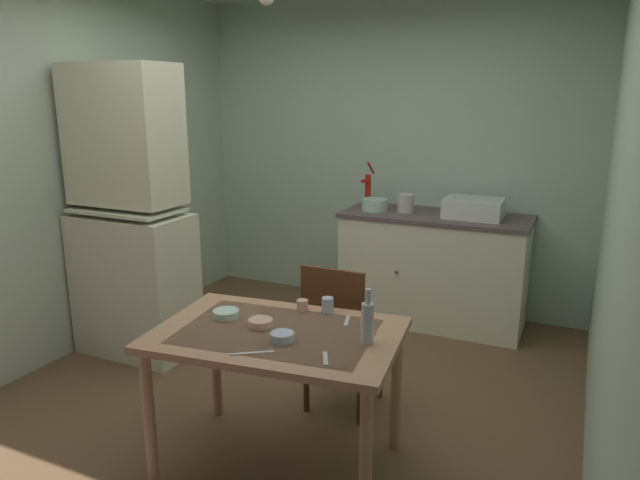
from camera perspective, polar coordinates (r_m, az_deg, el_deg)
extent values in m
plane|color=brown|center=(3.72, -4.26, -15.70)|extent=(5.08, 5.08, 0.00)
cube|color=#AECAB1|center=(5.17, 6.92, 8.37)|extent=(3.55, 0.10, 2.67)
cube|color=#B1C6AD|center=(4.41, -25.30, 6.13)|extent=(0.10, 4.18, 2.67)
cube|color=#ABCAAF|center=(2.85, 28.12, 2.09)|extent=(0.10, 4.18, 2.67)
cube|color=beige|center=(4.41, -17.67, -4.16)|extent=(0.82, 0.48, 1.02)
cube|color=beige|center=(4.21, -18.76, 9.74)|extent=(0.76, 0.41, 0.94)
cube|color=silver|center=(4.26, -18.44, 2.84)|extent=(0.74, 0.43, 0.02)
cube|color=beige|center=(4.86, 11.07, -2.95)|extent=(1.46, 0.60, 0.88)
cube|color=#584B4C|center=(4.75, 11.33, 2.31)|extent=(1.49, 0.63, 0.03)
sphere|color=#2D2823|center=(4.61, 7.51, -3.16)|extent=(0.02, 0.02, 0.02)
cube|color=silver|center=(4.67, 14.89, 3.04)|extent=(0.44, 0.34, 0.15)
cube|color=black|center=(4.66, 14.95, 3.90)|extent=(0.38, 0.28, 0.01)
cylinder|color=#B21E19|center=(4.94, 4.73, 4.82)|extent=(0.05, 0.05, 0.28)
cylinder|color=#B21E19|center=(4.86, 4.46, 5.86)|extent=(0.03, 0.12, 0.03)
cylinder|color=red|center=(4.97, 5.02, 7.08)|extent=(0.02, 0.16, 0.12)
cylinder|color=#ADD1C1|center=(4.83, 5.41, 3.48)|extent=(0.22, 0.22, 0.10)
cylinder|color=beige|center=(4.78, 8.44, 3.60)|extent=(0.14, 0.14, 0.15)
cube|color=tan|center=(2.86, -4.23, -9.26)|extent=(1.26, 0.91, 0.04)
cube|color=white|center=(2.85, -4.23, -8.94)|extent=(0.99, 0.71, 0.00)
cylinder|color=#A77E64|center=(3.00, -16.45, -16.44)|extent=(0.06, 0.06, 0.70)
cylinder|color=tan|center=(2.62, 4.51, -20.87)|extent=(0.06, 0.06, 0.70)
cylinder|color=tan|center=(3.49, -10.23, -11.50)|extent=(0.06, 0.06, 0.70)
cylinder|color=tan|center=(3.17, 7.49, -14.23)|extent=(0.06, 0.06, 0.70)
cube|color=#502F1B|center=(3.51, 2.44, -9.54)|extent=(0.40, 0.40, 0.03)
cube|color=#533118|center=(3.26, 1.19, -6.77)|extent=(0.38, 0.03, 0.46)
cylinder|color=#502F1B|center=(3.70, 5.94, -12.21)|extent=(0.04, 0.04, 0.42)
cylinder|color=#502F1B|center=(3.81, 1.03, -11.29)|extent=(0.04, 0.04, 0.42)
cylinder|color=#502F1B|center=(3.41, 3.95, -14.54)|extent=(0.04, 0.04, 0.42)
cylinder|color=#502F1B|center=(3.54, -1.32, -13.43)|extent=(0.04, 0.04, 0.42)
cylinder|color=#9EB2C6|center=(2.73, -3.74, -9.49)|extent=(0.11, 0.11, 0.04)
cylinder|color=#ADD1C1|center=(3.04, -9.23, -7.18)|extent=(0.13, 0.13, 0.04)
cylinder|color=tan|center=(2.91, -5.87, -8.10)|extent=(0.12, 0.12, 0.04)
cylinder|color=#9EB2C6|center=(3.06, 0.75, -6.41)|extent=(0.06, 0.06, 0.08)
cylinder|color=tan|center=(3.09, -1.74, -6.44)|extent=(0.06, 0.06, 0.06)
cylinder|color=#B7BCC1|center=(2.68, 4.69, -8.22)|extent=(0.06, 0.06, 0.19)
cylinder|color=#B7BCC1|center=(2.64, 4.75, -5.56)|extent=(0.03, 0.03, 0.07)
cube|color=silver|center=(2.63, -6.73, -10.98)|extent=(0.17, 0.12, 0.00)
cube|color=beige|center=(2.96, 2.67, -7.95)|extent=(0.06, 0.14, 0.00)
cube|color=beige|center=(2.57, 0.54, -11.57)|extent=(0.07, 0.13, 0.00)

